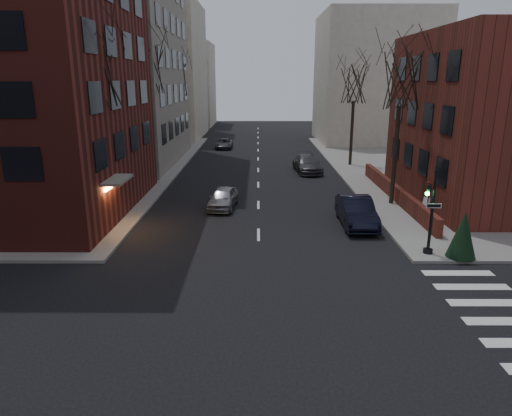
% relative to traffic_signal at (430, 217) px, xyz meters
% --- Properties ---
extents(ground, '(160.00, 160.00, 0.00)m').
position_rel_traffic_signal_xyz_m(ground, '(-7.94, -8.99, -1.91)').
color(ground, black).
rests_on(ground, ground).
extents(building_left_tan, '(18.00, 18.00, 28.00)m').
position_rel_traffic_signal_xyz_m(building_left_tan, '(-24.94, 25.01, 12.09)').
color(building_left_tan, gray).
rests_on(building_left_tan, ground).
extents(building_right_brick, '(12.00, 14.00, 11.00)m').
position_rel_traffic_signal_xyz_m(building_right_brick, '(8.56, 10.01, 3.59)').
color(building_right_brick, maroon).
rests_on(building_right_brick, ground).
extents(low_wall_right, '(0.35, 16.00, 1.00)m').
position_rel_traffic_signal_xyz_m(low_wall_right, '(1.36, 10.01, -1.26)').
color(low_wall_right, maroon).
rests_on(low_wall_right, sidewalk_far_right).
extents(building_distant_la, '(14.00, 16.00, 18.00)m').
position_rel_traffic_signal_xyz_m(building_distant_la, '(-22.94, 46.01, 7.09)').
color(building_distant_la, beige).
rests_on(building_distant_la, ground).
extents(building_distant_ra, '(14.00, 14.00, 16.00)m').
position_rel_traffic_signal_xyz_m(building_distant_ra, '(7.06, 41.01, 6.09)').
color(building_distant_ra, beige).
rests_on(building_distant_ra, ground).
extents(building_distant_lb, '(10.00, 12.00, 14.00)m').
position_rel_traffic_signal_xyz_m(building_distant_lb, '(-20.94, 63.01, 5.09)').
color(building_distant_lb, beige).
rests_on(building_distant_lb, ground).
extents(traffic_signal, '(0.76, 0.44, 4.00)m').
position_rel_traffic_signal_xyz_m(traffic_signal, '(0.00, 0.00, 0.00)').
color(traffic_signal, black).
rests_on(traffic_signal, sidewalk_far_right).
extents(tree_left_a, '(4.18, 4.18, 10.26)m').
position_rel_traffic_signal_xyz_m(tree_left_a, '(-16.74, 5.01, 6.56)').
color(tree_left_a, '#2D231C').
rests_on(tree_left_a, sidewalk_far_left).
extents(tree_left_b, '(4.40, 4.40, 10.80)m').
position_rel_traffic_signal_xyz_m(tree_left_b, '(-16.74, 17.01, 7.00)').
color(tree_left_b, '#2D231C').
rests_on(tree_left_b, sidewalk_far_left).
extents(tree_left_c, '(3.96, 3.96, 9.72)m').
position_rel_traffic_signal_xyz_m(tree_left_c, '(-16.74, 31.01, 6.12)').
color(tree_left_c, '#2D231C').
rests_on(tree_left_c, sidewalk_far_left).
extents(tree_right_a, '(3.96, 3.96, 9.72)m').
position_rel_traffic_signal_xyz_m(tree_right_a, '(0.86, 9.01, 6.12)').
color(tree_right_a, '#2D231C').
rests_on(tree_right_a, sidewalk_far_right).
extents(tree_right_b, '(3.74, 3.74, 9.18)m').
position_rel_traffic_signal_xyz_m(tree_right_b, '(0.86, 23.01, 5.68)').
color(tree_right_b, '#2D231C').
rests_on(tree_right_b, sidewalk_far_right).
extents(streetlamp_near, '(0.36, 0.36, 6.28)m').
position_rel_traffic_signal_xyz_m(streetlamp_near, '(-16.14, 13.01, 2.33)').
color(streetlamp_near, black).
rests_on(streetlamp_near, sidewalk_far_left).
extents(streetlamp_far, '(0.36, 0.36, 6.28)m').
position_rel_traffic_signal_xyz_m(streetlamp_far, '(-16.14, 33.01, 2.33)').
color(streetlamp_far, black).
rests_on(streetlamp_far, sidewalk_far_left).
extents(parked_sedan, '(1.74, 4.93, 1.62)m').
position_rel_traffic_signal_xyz_m(parked_sedan, '(-2.37, 4.70, -1.10)').
color(parked_sedan, black).
rests_on(parked_sedan, ground).
extents(car_lane_silver, '(2.01, 4.08, 1.34)m').
position_rel_traffic_signal_xyz_m(car_lane_silver, '(-10.22, 8.28, -1.24)').
color(car_lane_silver, gray).
rests_on(car_lane_silver, ground).
extents(car_lane_gray, '(2.55, 5.32, 1.50)m').
position_rel_traffic_signal_xyz_m(car_lane_gray, '(-3.54, 20.06, -1.16)').
color(car_lane_gray, '#3D3D42').
rests_on(car_lane_gray, ground).
extents(car_lane_far, '(1.92, 4.13, 1.15)m').
position_rel_traffic_signal_xyz_m(car_lane_far, '(-12.02, 34.39, -1.33)').
color(car_lane_far, '#424348').
rests_on(car_lane_far, ground).
extents(sandwich_board, '(0.58, 0.68, 0.93)m').
position_rel_traffic_signal_xyz_m(sandwich_board, '(2.50, 6.82, -1.29)').
color(sandwich_board, white).
rests_on(sandwich_board, sidewalk_far_right).
extents(evergreen_shrub, '(1.54, 1.54, 2.19)m').
position_rel_traffic_signal_xyz_m(evergreen_shrub, '(1.39, -0.49, -0.66)').
color(evergreen_shrub, black).
rests_on(evergreen_shrub, sidewalk_far_right).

